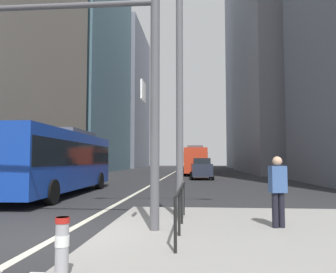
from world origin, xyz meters
TOP-DOWN VIEW (x-y plane):
  - ground_plane at (0.00, 20.00)m, footprint 160.00×160.00m
  - median_island at (5.50, -1.00)m, footprint 9.00×10.00m
  - lane_centre_line at (0.00, 30.00)m, footprint 0.20×80.00m
  - office_tower_left_mid at (-16.00, 45.22)m, footprint 12.46×25.12m
  - office_tower_left_far at (-16.00, 72.86)m, footprint 12.73×22.92m
  - office_tower_right_mid at (17.00, 41.81)m, footprint 13.96×25.91m
  - office_tower_right_far at (17.00, 69.40)m, footprint 12.00×20.38m
  - city_bus_blue_oncoming at (-3.78, 8.88)m, footprint 2.92×11.34m
  - city_bus_red_receding at (2.98, 33.42)m, footprint 2.92×11.43m
  - city_bus_red_distant at (3.74, 53.25)m, footprint 2.92×11.43m
  - car_oncoming_mid at (-7.18, 19.89)m, footprint 2.10×4.08m
  - car_receding_near at (3.65, 23.47)m, footprint 2.18×4.17m
  - traffic_signal_gantry at (-0.18, 0.19)m, footprint 7.02×0.65m
  - street_lamp_post at (2.71, 1.89)m, footprint 5.50×0.32m
  - bollard_left at (1.35, -3.08)m, footprint 0.20×0.20m
  - pedestrian_railing at (2.80, 0.35)m, footprint 0.06×4.08m
  - pedestrian_waiting at (5.12, 0.72)m, footprint 0.42×0.32m

SIDE VIEW (x-z plane):
  - ground_plane at x=0.00m, z-range 0.00..0.00m
  - lane_centre_line at x=0.00m, z-range 0.00..0.01m
  - median_island at x=5.50m, z-range 0.00..0.15m
  - bollard_left at x=1.35m, z-range 0.20..1.03m
  - pedestrian_railing at x=2.80m, z-range 0.38..1.36m
  - car_oncoming_mid at x=-7.18m, z-range 0.02..1.96m
  - car_receding_near at x=3.65m, z-range 0.02..1.96m
  - pedestrian_waiting at x=5.12m, z-range 0.24..1.94m
  - city_bus_blue_oncoming at x=-3.78m, z-range 0.14..3.54m
  - city_bus_red_receding at x=2.98m, z-range 0.14..3.54m
  - city_bus_red_distant at x=3.74m, z-range 0.14..3.54m
  - traffic_signal_gantry at x=-0.18m, z-range 1.16..7.16m
  - street_lamp_post at x=2.71m, z-range 1.28..9.28m
  - office_tower_right_mid at x=17.00m, z-range 0.00..30.99m
  - office_tower_left_far at x=-16.00m, z-range 0.00..33.54m
  - office_tower_left_mid at x=-16.00m, z-range 0.00..50.74m
  - office_tower_right_far at x=17.00m, z-range 0.00..51.89m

